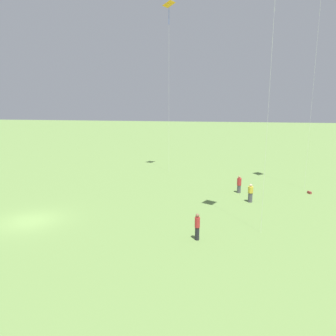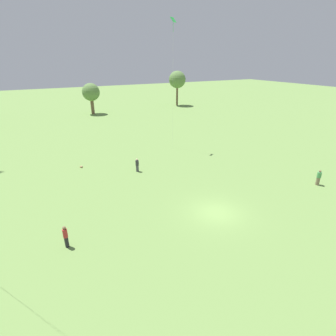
% 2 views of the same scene
% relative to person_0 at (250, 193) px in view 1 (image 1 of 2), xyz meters
% --- Properties ---
extents(ground_plane, '(240.00, 240.00, 0.00)m').
position_rel_person_0_xyz_m(ground_plane, '(16.64, 7.43, -0.81)').
color(ground_plane, '#6B8E47').
extents(person_0, '(0.56, 0.56, 1.66)m').
position_rel_person_0_xyz_m(person_0, '(0.00, 0.00, 0.00)').
color(person_0, '#4C4C51').
rests_on(person_0, ground_plane).
extents(person_1, '(0.57, 0.57, 1.70)m').
position_rel_person_0_xyz_m(person_1, '(0.85, -2.90, 0.03)').
color(person_1, '#4C4C51').
rests_on(person_1, ground_plane).
extents(person_3, '(0.41, 0.41, 1.78)m').
position_rel_person_0_xyz_m(person_3, '(4.03, 8.83, 0.10)').
color(person_3, '#232328').
rests_on(person_3, ground_plane).
extents(kite_2, '(1.49, 1.53, 19.95)m').
position_rel_person_0_xyz_m(kite_2, '(9.17, -11.34, 18.12)').
color(kite_2, orange).
rests_on(kite_2, ground_plane).
extents(picnic_bag_1, '(0.36, 0.47, 0.23)m').
position_rel_person_0_xyz_m(picnic_bag_1, '(-5.90, -3.71, -0.69)').
color(picnic_bag_1, '#933833').
rests_on(picnic_bag_1, ground_plane).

